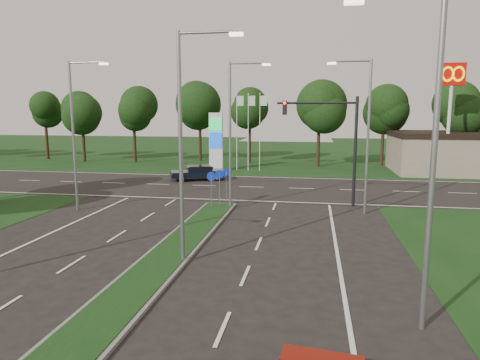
# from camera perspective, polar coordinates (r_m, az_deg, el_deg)

# --- Properties ---
(ground) EXTENTS (160.00, 160.00, 0.00)m
(ground) POSITION_cam_1_polar(r_m,az_deg,el_deg) (12.97, -19.55, -19.04)
(ground) COLOR black
(ground) RESTS_ON ground
(verge_far) EXTENTS (160.00, 50.00, 0.02)m
(verge_far) POSITION_cam_1_polar(r_m,az_deg,el_deg) (65.45, 4.56, 3.67)
(verge_far) COLOR black
(verge_far) RESTS_ON ground
(cross_road) EXTENTS (160.00, 12.00, 0.02)m
(cross_road) POSITION_cam_1_polar(r_m,az_deg,el_deg) (34.93, -0.08, -0.91)
(cross_road) COLOR black
(cross_road) RESTS_ON ground
(median_kerb) EXTENTS (2.00, 26.00, 0.12)m
(median_kerb) POSITION_cam_1_polar(r_m,az_deg,el_deg) (16.21, -12.51, -12.68)
(median_kerb) COLOR slate
(median_kerb) RESTS_ON ground
(commercial_building) EXTENTS (16.00, 9.00, 4.00)m
(commercial_building) POSITION_cam_1_polar(r_m,az_deg,el_deg) (48.82, 29.04, 3.15)
(commercial_building) COLOR gray
(commercial_building) RESTS_ON ground
(streetlight_median_near) EXTENTS (2.53, 0.22, 9.00)m
(streetlight_median_near) POSITION_cam_1_polar(r_m,az_deg,el_deg) (16.66, -7.29, 5.78)
(streetlight_median_near) COLOR gray
(streetlight_median_near) RESTS_ON ground
(streetlight_median_far) EXTENTS (2.53, 0.22, 9.00)m
(streetlight_median_far) POSITION_cam_1_polar(r_m,az_deg,el_deg) (26.38, -0.90, 6.99)
(streetlight_median_far) COLOR gray
(streetlight_median_far) RESTS_ON ground
(streetlight_left_far) EXTENTS (2.53, 0.22, 9.00)m
(streetlight_left_far) POSITION_cam_1_polar(r_m,az_deg,el_deg) (27.80, -21.04, 6.50)
(streetlight_left_far) COLOR gray
(streetlight_left_far) RESTS_ON ground
(streetlight_right_far) EXTENTS (2.53, 0.22, 9.00)m
(streetlight_right_far) POSITION_cam_1_polar(r_m,az_deg,el_deg) (26.09, 16.30, 6.61)
(streetlight_right_far) COLOR gray
(streetlight_right_far) RESTS_ON ground
(streetlight_right_near) EXTENTS (2.53, 0.22, 9.00)m
(streetlight_right_near) POSITION_cam_1_polar(r_m,az_deg,el_deg) (12.30, 23.59, 4.01)
(streetlight_right_near) COLOR gray
(streetlight_right_near) RESTS_ON ground
(traffic_signal) EXTENTS (5.10, 0.42, 7.00)m
(traffic_signal) POSITION_cam_1_polar(r_m,az_deg,el_deg) (27.97, 12.51, 6.02)
(traffic_signal) COLOR black
(traffic_signal) RESTS_ON ground
(median_signs) EXTENTS (1.16, 1.76, 2.38)m
(median_signs) POSITION_cam_1_polar(r_m,az_deg,el_deg) (27.29, -2.80, -0.06)
(median_signs) COLOR gray
(median_signs) RESTS_ON ground
(gas_pylon) EXTENTS (5.80, 1.26, 8.00)m
(gas_pylon) POSITION_cam_1_polar(r_m,az_deg,el_deg) (44.11, -2.94, 5.31)
(gas_pylon) COLOR silver
(gas_pylon) RESTS_ON ground
(mcdonalds_sign) EXTENTS (2.20, 0.47, 10.40)m
(mcdonalds_sign) POSITION_cam_1_polar(r_m,az_deg,el_deg) (43.65, 26.35, 10.67)
(mcdonalds_sign) COLOR silver
(mcdonalds_sign) RESTS_ON ground
(treeline_far) EXTENTS (6.00, 6.00, 9.90)m
(treeline_far) POSITION_cam_1_polar(r_m,az_deg,el_deg) (50.18, 3.18, 9.90)
(treeline_far) COLOR black
(treeline_far) RESTS_ON ground
(navy_sedan) EXTENTS (5.18, 3.64, 1.32)m
(navy_sedan) POSITION_cam_1_polar(r_m,az_deg,el_deg) (38.41, -5.57, 1.01)
(navy_sedan) COLOR black
(navy_sedan) RESTS_ON ground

